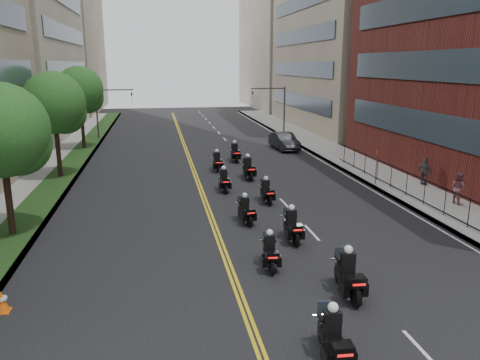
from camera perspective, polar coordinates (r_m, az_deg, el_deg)
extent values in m
cube|color=gray|center=(40.12, 13.85, 2.00)|extent=(4.00, 90.00, 0.15)
cube|color=gray|center=(37.57, -21.93, 0.59)|extent=(4.00, 90.00, 0.15)
cube|color=#1C3A15|center=(37.39, -20.74, 0.78)|extent=(2.00, 90.00, 0.04)
cube|color=#333F4C|center=(33.52, 22.76, 4.97)|extent=(0.12, 25.80, 1.80)
cube|color=#333F4C|center=(33.21, 23.42, 11.79)|extent=(0.12, 25.80, 1.80)
cube|color=#333F4C|center=(33.37, 24.11, 18.64)|extent=(0.12, 25.80, 1.80)
cube|color=gray|center=(64.56, 14.21, 19.69)|extent=(15.00, 28.00, 30.00)
cube|color=#333F4C|center=(61.74, 7.07, 9.58)|extent=(0.12, 24.08, 1.80)
cube|color=#333F4C|center=(61.57, 7.18, 13.29)|extent=(0.12, 24.08, 1.80)
cube|color=#333F4C|center=(61.66, 7.30, 17.01)|extent=(0.12, 24.08, 1.80)
cube|color=#333F4C|center=(62.00, 7.42, 20.70)|extent=(0.12, 24.08, 1.80)
cube|color=gray|center=(92.60, 6.26, 16.91)|extent=(15.00, 28.00, 26.00)
cube|color=#333F4C|center=(59.84, -19.74, 8.74)|extent=(0.12, 24.08, 1.80)
cube|color=#333F4C|center=(59.67, -20.06, 12.56)|extent=(0.12, 24.08, 1.80)
cube|color=#333F4C|center=(59.76, -20.39, 16.38)|extent=(0.12, 24.08, 1.80)
cube|color=gray|center=(90.76, -22.34, 16.06)|extent=(16.00, 28.00, 26.00)
cube|color=black|center=(28.17, 22.75, -0.52)|extent=(0.05, 28.00, 0.05)
cube|color=black|center=(28.50, 22.50, -3.05)|extent=(0.05, 28.00, 0.05)
cylinder|color=#301F15|center=(24.59, -26.49, -0.94)|extent=(0.32, 0.32, 4.83)
sphere|color=#21541C|center=(24.10, -27.20, 5.42)|extent=(4.40, 4.40, 4.40)
sphere|color=#21541C|center=(24.41, -25.41, 4.06)|extent=(3.08, 3.08, 3.08)
cylinder|color=#301F15|center=(35.99, -21.35, 4.12)|extent=(0.32, 0.32, 5.11)
sphere|color=#21541C|center=(35.66, -21.76, 8.74)|extent=(4.40, 4.40, 4.40)
sphere|color=#21541C|center=(36.00, -20.59, 7.71)|extent=(3.08, 3.08, 3.08)
cylinder|color=#301F15|center=(47.69, -18.68, 6.71)|extent=(0.32, 0.32, 5.39)
sphere|color=#21541C|center=(47.44, -18.97, 10.40)|extent=(4.40, 4.40, 4.40)
sphere|color=#21541C|center=(47.79, -18.11, 9.56)|extent=(3.08, 3.08, 3.08)
cylinder|color=#3F3F44|center=(55.09, 5.42, 8.37)|extent=(0.18, 0.18, 5.60)
cylinder|color=#3F3F44|center=(54.41, 3.41, 11.08)|extent=(4.00, 0.14, 0.14)
imported|color=black|center=(54.06, 1.51, 10.24)|extent=(0.16, 0.20, 1.00)
cylinder|color=#3F3F44|center=(53.50, -17.03, 7.66)|extent=(0.18, 0.18, 5.60)
cylinder|color=#3F3F44|center=(53.10, -15.06, 10.57)|extent=(4.00, 0.14, 0.14)
imported|color=black|center=(53.03, -13.04, 9.82)|extent=(0.16, 0.20, 1.00)
cylinder|color=black|center=(14.82, 10.08, -17.83)|extent=(0.19, 0.72, 0.71)
cube|color=black|center=(13.99, 11.17, -18.57)|extent=(0.52, 1.44, 0.42)
cube|color=silver|center=(14.16, 11.05, -19.28)|extent=(0.43, 0.60, 0.32)
cube|color=black|center=(13.19, 12.39, -19.54)|extent=(0.57, 0.47, 0.34)
cube|color=red|center=(13.03, 12.72, -20.14)|extent=(0.42, 0.06, 0.07)
cube|color=black|center=(13.76, 11.21, -16.61)|extent=(0.48, 0.32, 0.65)
sphere|color=white|center=(13.55, 11.28, -14.98)|extent=(0.30, 0.30, 0.30)
cylinder|color=black|center=(16.97, 13.93, -13.61)|extent=(0.20, 0.76, 0.75)
cylinder|color=black|center=(18.46, 12.00, -11.15)|extent=(0.20, 0.76, 0.75)
cube|color=black|center=(17.57, 12.97, -11.42)|extent=(0.56, 1.52, 0.44)
cube|color=silver|center=(17.73, 12.87, -12.09)|extent=(0.46, 0.63, 0.33)
cube|color=black|center=(16.71, 14.05, -11.86)|extent=(0.60, 0.50, 0.35)
cube|color=red|center=(16.53, 14.33, -12.27)|extent=(0.44, 0.06, 0.08)
cube|color=black|center=(17.39, 13.01, -9.69)|extent=(0.51, 0.34, 0.69)
sphere|color=white|center=(17.23, 13.08, -8.26)|extent=(0.32, 0.32, 0.32)
cylinder|color=black|center=(18.82, 3.93, -10.53)|extent=(0.20, 0.66, 0.65)
cylinder|color=black|center=(20.20, 3.33, -8.75)|extent=(0.20, 0.66, 0.65)
cube|color=black|center=(19.40, 3.63, -8.89)|extent=(0.53, 1.32, 0.38)
cube|color=silver|center=(19.53, 3.60, -9.42)|extent=(0.41, 0.56, 0.28)
cube|color=black|center=(18.62, 3.96, -9.14)|extent=(0.53, 0.45, 0.30)
cube|color=red|center=(18.45, 4.05, -9.44)|extent=(0.38, 0.07, 0.07)
cube|color=black|center=(19.27, 3.63, -7.53)|extent=(0.44, 0.31, 0.59)
sphere|color=white|center=(19.14, 3.65, -6.41)|extent=(0.28, 0.28, 0.28)
cylinder|color=black|center=(21.62, 6.86, -7.18)|extent=(0.15, 0.71, 0.70)
cylinder|color=black|center=(23.11, 5.72, -5.73)|extent=(0.15, 0.71, 0.70)
cube|color=black|center=(22.26, 6.29, -5.73)|extent=(0.45, 1.40, 0.41)
cube|color=silver|center=(22.39, 6.24, -6.26)|extent=(0.40, 0.57, 0.31)
cube|color=black|center=(21.43, 6.90, -5.84)|extent=(0.54, 0.44, 0.33)
cube|color=red|center=(21.24, 7.07, -6.09)|extent=(0.41, 0.04, 0.07)
cube|color=black|center=(22.14, 6.29, -4.43)|extent=(0.46, 0.30, 0.64)
sphere|color=white|center=(22.02, 6.31, -3.34)|extent=(0.30, 0.30, 0.30)
cylinder|color=black|center=(23.97, 1.19, -5.00)|extent=(0.22, 0.66, 0.65)
cylinder|color=black|center=(25.34, 0.08, -3.94)|extent=(0.22, 0.66, 0.65)
cube|color=black|center=(24.57, 0.62, -3.87)|extent=(0.57, 1.32, 0.38)
cube|color=silver|center=(24.68, 0.59, -4.32)|extent=(0.43, 0.57, 0.29)
cube|color=black|center=(23.82, 1.20, -3.88)|extent=(0.54, 0.46, 0.30)
cube|color=red|center=(23.64, 1.36, -4.06)|extent=(0.38, 0.08, 0.07)
cube|color=black|center=(24.48, 0.59, -2.78)|extent=(0.45, 0.32, 0.59)
sphere|color=white|center=(24.37, 0.58, -1.87)|extent=(0.28, 0.28, 0.28)
cylinder|color=black|center=(27.55, 3.61, -2.49)|extent=(0.16, 0.65, 0.65)
cylinder|color=black|center=(28.96, 2.78, -1.66)|extent=(0.16, 0.65, 0.65)
cube|color=black|center=(28.18, 3.19, -1.54)|extent=(0.45, 1.30, 0.38)
cube|color=silver|center=(28.28, 3.16, -1.94)|extent=(0.38, 0.54, 0.29)
cube|color=black|center=(27.41, 3.62, -1.50)|extent=(0.51, 0.42, 0.31)
cube|color=red|center=(27.23, 3.74, -1.64)|extent=(0.38, 0.04, 0.07)
cube|color=black|center=(28.10, 3.18, -0.58)|extent=(0.43, 0.28, 0.59)
sphere|color=white|center=(28.01, 3.18, 0.22)|extent=(0.28, 0.28, 0.28)
cylinder|color=black|center=(30.00, -1.77, -1.07)|extent=(0.14, 0.67, 0.67)
cylinder|color=black|center=(31.52, -2.17, -0.33)|extent=(0.14, 0.67, 0.67)
cube|color=black|center=(30.69, -1.98, -0.19)|extent=(0.42, 1.34, 0.40)
cube|color=silver|center=(30.80, -1.99, -0.58)|extent=(0.38, 0.55, 0.30)
cube|color=black|center=(29.87, -1.77, -0.11)|extent=(0.52, 0.42, 0.32)
cube|color=red|center=(29.68, -1.72, -0.25)|extent=(0.40, 0.03, 0.07)
cube|color=black|center=(30.62, -2.00, 0.73)|extent=(0.44, 0.28, 0.61)
sphere|color=white|center=(30.54, -2.01, 1.50)|extent=(0.29, 0.29, 0.29)
cylinder|color=black|center=(33.14, 1.32, 0.45)|extent=(0.19, 0.75, 0.74)
cylinder|color=black|center=(34.79, 0.62, 1.10)|extent=(0.19, 0.75, 0.74)
cube|color=black|center=(33.89, 0.96, 1.28)|extent=(0.53, 1.49, 0.44)
cube|color=silver|center=(34.00, 0.94, 0.89)|extent=(0.44, 0.62, 0.33)
cube|color=black|center=(33.01, 1.33, 1.40)|extent=(0.59, 0.48, 0.35)
cube|color=red|center=(32.80, 1.42, 1.28)|extent=(0.44, 0.05, 0.08)
cube|color=black|center=(33.83, 0.95, 2.20)|extent=(0.49, 0.33, 0.68)
sphere|color=white|center=(33.75, 0.94, 2.97)|extent=(0.32, 0.32, 0.32)
cylinder|color=black|center=(35.73, -2.62, 1.40)|extent=(0.16, 0.70, 0.69)
cylinder|color=black|center=(37.31, -3.01, 1.93)|extent=(0.16, 0.70, 0.69)
cube|color=black|center=(36.46, -2.82, 2.11)|extent=(0.46, 1.39, 0.41)
cube|color=silver|center=(36.56, -2.83, 1.76)|extent=(0.40, 0.57, 0.31)
cube|color=black|center=(35.62, -2.63, 2.23)|extent=(0.54, 0.44, 0.33)
cube|color=red|center=(35.41, -2.58, 2.13)|extent=(0.41, 0.04, 0.07)
cube|color=black|center=(36.41, -2.85, 2.91)|extent=(0.46, 0.30, 0.63)
sphere|color=white|center=(36.34, -2.86, 3.58)|extent=(0.30, 0.30, 0.30)
cylinder|color=black|center=(39.22, -0.41, 2.57)|extent=(0.17, 0.74, 0.73)
cylinder|color=black|center=(40.88, -0.87, 3.04)|extent=(0.17, 0.74, 0.73)
cube|color=black|center=(39.99, -0.64, 3.24)|extent=(0.49, 1.47, 0.43)
cube|color=silver|center=(40.09, -0.66, 2.90)|extent=(0.42, 0.60, 0.32)
cube|color=black|center=(39.11, -0.41, 3.38)|extent=(0.57, 0.47, 0.35)
cube|color=red|center=(38.89, -0.34, 3.29)|extent=(0.43, 0.04, 0.08)
cube|color=black|center=(39.95, -0.66, 4.01)|extent=(0.48, 0.31, 0.67)
sphere|color=white|center=(39.88, -0.66, 4.66)|extent=(0.31, 0.31, 0.31)
imported|color=black|center=(45.84, 5.40, 4.74)|extent=(2.12, 5.07, 1.63)
imported|color=#804650|center=(30.08, 25.09, -0.88)|extent=(0.83, 1.00, 1.88)
imported|color=#44424A|center=(33.83, 21.59, 0.97)|extent=(0.71, 1.17, 1.86)
cube|color=orange|center=(18.21, -26.88, -14.08)|extent=(0.46, 0.46, 0.03)
cone|color=orange|center=(18.05, -27.01, -13.05)|extent=(0.44, 0.44, 0.76)
cylinder|color=silver|center=(18.00, -27.05, -12.74)|extent=(0.34, 0.34, 0.09)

